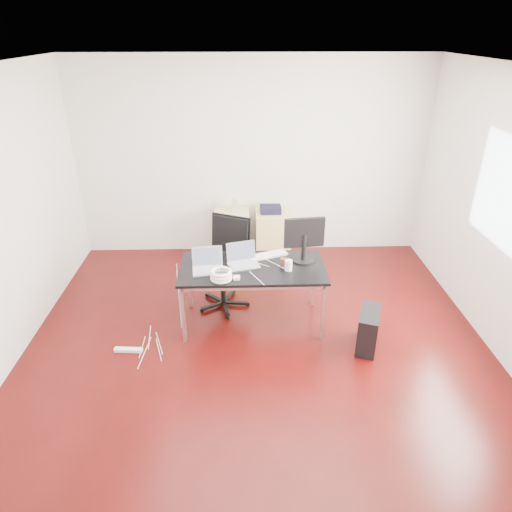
{
  "coord_description": "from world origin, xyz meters",
  "views": [
    {
      "loc": [
        -0.14,
        -3.9,
        3.11
      ],
      "look_at": [
        0.0,
        0.55,
        0.85
      ],
      "focal_mm": 32.0,
      "sensor_mm": 36.0,
      "label": 1
    }
  ],
  "objects_px": {
    "desk": "(252,271)",
    "pc_tower": "(368,330)",
    "filing_cabinet_left": "(232,235)",
    "filing_cabinet_right": "(273,234)",
    "office_chair": "(226,259)"
  },
  "relations": [
    {
      "from": "desk",
      "to": "pc_tower",
      "type": "relative_size",
      "value": 3.56
    },
    {
      "from": "filing_cabinet_left",
      "to": "filing_cabinet_right",
      "type": "relative_size",
      "value": 1.0
    },
    {
      "from": "filing_cabinet_left",
      "to": "filing_cabinet_right",
      "type": "height_order",
      "value": "same"
    },
    {
      "from": "filing_cabinet_right",
      "to": "pc_tower",
      "type": "distance_m",
      "value": 2.38
    },
    {
      "from": "filing_cabinet_left",
      "to": "filing_cabinet_right",
      "type": "xyz_separation_m",
      "value": [
        0.6,
        0.0,
        0.0
      ]
    },
    {
      "from": "filing_cabinet_right",
      "to": "office_chair",
      "type": "bearing_deg",
      "value": -117.37
    },
    {
      "from": "filing_cabinet_left",
      "to": "pc_tower",
      "type": "height_order",
      "value": "filing_cabinet_left"
    },
    {
      "from": "desk",
      "to": "filing_cabinet_right",
      "type": "distance_m",
      "value": 1.77
    },
    {
      "from": "filing_cabinet_right",
      "to": "desk",
      "type": "bearing_deg",
      "value": -101.28
    },
    {
      "from": "filing_cabinet_left",
      "to": "desk",
      "type": "bearing_deg",
      "value": -81.31
    },
    {
      "from": "office_chair",
      "to": "filing_cabinet_left",
      "type": "xyz_separation_m",
      "value": [
        0.05,
        1.26,
        -0.26
      ]
    },
    {
      "from": "filing_cabinet_left",
      "to": "pc_tower",
      "type": "bearing_deg",
      "value": -56.15
    },
    {
      "from": "office_chair",
      "to": "pc_tower",
      "type": "relative_size",
      "value": 2.4
    },
    {
      "from": "office_chair",
      "to": "filing_cabinet_right",
      "type": "xyz_separation_m",
      "value": [
        0.65,
        1.26,
        -0.26
      ]
    },
    {
      "from": "desk",
      "to": "filing_cabinet_right",
      "type": "height_order",
      "value": "desk"
    }
  ]
}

